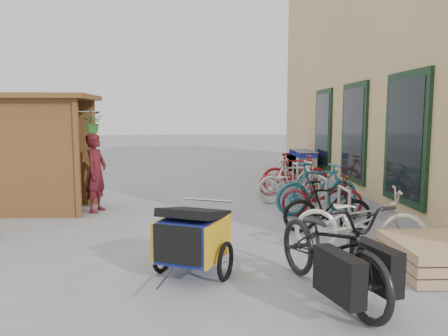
{
  "coord_description": "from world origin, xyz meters",
  "views": [
    {
      "loc": [
        0.11,
        -6.59,
        1.96
      ],
      "look_at": [
        0.5,
        1.5,
        1.0
      ],
      "focal_mm": 35.0,
      "sensor_mm": 36.0,
      "label": 1
    }
  ],
  "objects_px": {
    "bike_0": "(359,220)",
    "bike_7": "(295,173)",
    "kiosk": "(36,137)",
    "shopping_carts": "(299,163)",
    "bike_1": "(327,207)",
    "bike_2": "(322,195)",
    "bike_3": "(318,189)",
    "bike_5": "(293,181)",
    "person_kiosk": "(96,173)",
    "cargo_bike": "(332,248)",
    "bike_4": "(293,185)",
    "child_trailer": "(193,236)",
    "bike_6": "(290,179)",
    "pallet_stack": "(433,256)"
  },
  "relations": [
    {
      "from": "bike_0",
      "to": "bike_7",
      "type": "xyz_separation_m",
      "value": [
        0.13,
        5.0,
        0.03
      ]
    },
    {
      "from": "kiosk",
      "to": "bike_0",
      "type": "relative_size",
      "value": 1.36
    },
    {
      "from": "shopping_carts",
      "to": "bike_1",
      "type": "height_order",
      "value": "shopping_carts"
    },
    {
      "from": "bike_2",
      "to": "bike_7",
      "type": "xyz_separation_m",
      "value": [
        0.03,
        2.69,
        0.09
      ]
    },
    {
      "from": "bike_3",
      "to": "bike_5",
      "type": "distance_m",
      "value": 1.24
    },
    {
      "from": "bike_7",
      "to": "person_kiosk",
      "type": "bearing_deg",
      "value": 117.06
    },
    {
      "from": "kiosk",
      "to": "bike_7",
      "type": "distance_m",
      "value": 6.16
    },
    {
      "from": "bike_1",
      "to": "bike_3",
      "type": "distance_m",
      "value": 1.35
    },
    {
      "from": "kiosk",
      "to": "cargo_bike",
      "type": "distance_m",
      "value": 6.66
    },
    {
      "from": "bike_2",
      "to": "bike_4",
      "type": "bearing_deg",
      "value": 19.93
    },
    {
      "from": "child_trailer",
      "to": "person_kiosk",
      "type": "height_order",
      "value": "person_kiosk"
    },
    {
      "from": "bike_5",
      "to": "kiosk",
      "type": "bearing_deg",
      "value": 89.57
    },
    {
      "from": "person_kiosk",
      "to": "bike_6",
      "type": "distance_m",
      "value": 4.67
    },
    {
      "from": "kiosk",
      "to": "bike_1",
      "type": "distance_m",
      "value": 5.91
    },
    {
      "from": "child_trailer",
      "to": "bike_6",
      "type": "distance_m",
      "value": 5.86
    },
    {
      "from": "bike_3",
      "to": "shopping_carts",
      "type": "bearing_deg",
      "value": -19.91
    },
    {
      "from": "shopping_carts",
      "to": "bike_4",
      "type": "xyz_separation_m",
      "value": [
        -0.9,
        -3.34,
        -0.14
      ]
    },
    {
      "from": "bike_4",
      "to": "bike_5",
      "type": "xyz_separation_m",
      "value": [
        0.04,
        0.13,
        0.07
      ]
    },
    {
      "from": "pallet_stack",
      "to": "bike_4",
      "type": "distance_m",
      "value": 4.45
    },
    {
      "from": "bike_4",
      "to": "shopping_carts",
      "type": "bearing_deg",
      "value": -0.19
    },
    {
      "from": "bike_6",
      "to": "bike_2",
      "type": "bearing_deg",
      "value": -175.54
    },
    {
      "from": "child_trailer",
      "to": "bike_6",
      "type": "xyz_separation_m",
      "value": [
        2.29,
        5.39,
        -0.09
      ]
    },
    {
      "from": "bike_0",
      "to": "bike_2",
      "type": "bearing_deg",
      "value": 12.24
    },
    {
      "from": "kiosk",
      "to": "shopping_carts",
      "type": "distance_m",
      "value": 7.41
    },
    {
      "from": "bike_6",
      "to": "bike_5",
      "type": "bearing_deg",
      "value": 172.81
    },
    {
      "from": "bike_3",
      "to": "bike_5",
      "type": "height_order",
      "value": "bike_3"
    },
    {
      "from": "child_trailer",
      "to": "bike_5",
      "type": "relative_size",
      "value": 0.93
    },
    {
      "from": "bike_6",
      "to": "bike_7",
      "type": "relative_size",
      "value": 0.93
    },
    {
      "from": "bike_0",
      "to": "kiosk",
      "type": "bearing_deg",
      "value": 76.25
    },
    {
      "from": "cargo_bike",
      "to": "bike_0",
      "type": "bearing_deg",
      "value": 44.24
    },
    {
      "from": "bike_2",
      "to": "person_kiosk",
      "type": "bearing_deg",
      "value": 86.0
    },
    {
      "from": "shopping_carts",
      "to": "person_kiosk",
      "type": "bearing_deg",
      "value": -142.56
    },
    {
      "from": "bike_1",
      "to": "bike_2",
      "type": "distance_m",
      "value": 1.24
    },
    {
      "from": "bike_2",
      "to": "bike_7",
      "type": "distance_m",
      "value": 2.69
    },
    {
      "from": "bike_5",
      "to": "pallet_stack",
      "type": "bearing_deg",
      "value": -176.16
    },
    {
      "from": "shopping_carts",
      "to": "bike_6",
      "type": "distance_m",
      "value": 2.37
    },
    {
      "from": "bike_0",
      "to": "bike_4",
      "type": "xyz_separation_m",
      "value": [
        -0.24,
        3.52,
        -0.05
      ]
    },
    {
      "from": "bike_4",
      "to": "child_trailer",
      "type": "bearing_deg",
      "value": 168.55
    },
    {
      "from": "bike_0",
      "to": "bike_7",
      "type": "height_order",
      "value": "bike_7"
    },
    {
      "from": "person_kiosk",
      "to": "bike_3",
      "type": "bearing_deg",
      "value": -83.01
    },
    {
      "from": "shopping_carts",
      "to": "bike_4",
      "type": "bearing_deg",
      "value": -105.03
    },
    {
      "from": "child_trailer",
      "to": "bike_4",
      "type": "distance_m",
      "value": 4.8
    },
    {
      "from": "person_kiosk",
      "to": "bike_7",
      "type": "xyz_separation_m",
      "value": [
        4.55,
        2.03,
        -0.29
      ]
    },
    {
      "from": "bike_1",
      "to": "bike_2",
      "type": "height_order",
      "value": "bike_1"
    },
    {
      "from": "person_kiosk",
      "to": "bike_5",
      "type": "relative_size",
      "value": 0.97
    },
    {
      "from": "pallet_stack",
      "to": "kiosk",
      "type": "bearing_deg",
      "value": 148.34
    },
    {
      "from": "pallet_stack",
      "to": "bike_5",
      "type": "distance_m",
      "value": 4.58
    },
    {
      "from": "shopping_carts",
      "to": "bike_6",
      "type": "bearing_deg",
      "value": -107.98
    },
    {
      "from": "person_kiosk",
      "to": "bike_1",
      "type": "bearing_deg",
      "value": -99.82
    },
    {
      "from": "bike_3",
      "to": "bike_5",
      "type": "relative_size",
      "value": 1.06
    }
  ]
}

